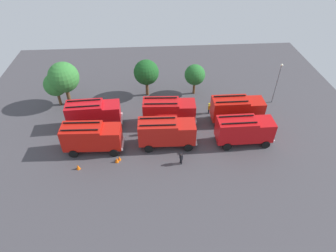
{
  "coord_description": "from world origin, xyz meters",
  "views": [
    {
      "loc": [
        -2.0,
        -28.92,
        25.1
      ],
      "look_at": [
        0.0,
        0.0,
        1.4
      ],
      "focal_mm": 30.68,
      "sensor_mm": 36.0,
      "label": 1
    }
  ],
  "objects_px": {
    "tree_2": "(146,72)",
    "traffic_cone_2": "(117,160)",
    "fire_truck_2": "(244,130)",
    "firefighter_1": "(209,108)",
    "traffic_cone_0": "(78,167)",
    "lamppost": "(278,81)",
    "fire_truck_0": "(92,137)",
    "firefighter_2": "(181,158)",
    "fire_truck_4": "(169,111)",
    "fire_truck_5": "(237,109)",
    "fire_truck_3": "(93,113)",
    "tree_3": "(195,75)",
    "traffic_cone_1": "(119,158)",
    "fire_truck_1": "(166,132)",
    "firefighter_0": "(147,128)",
    "tree_0": "(55,85)",
    "tree_1": "(64,77)"
  },
  "relations": [
    {
      "from": "lamppost",
      "to": "traffic_cone_1",
      "type": "bearing_deg",
      "value": -154.52
    },
    {
      "from": "traffic_cone_2",
      "to": "tree_1",
      "type": "bearing_deg",
      "value": 121.91
    },
    {
      "from": "fire_truck_0",
      "to": "firefighter_2",
      "type": "distance_m",
      "value": 11.1
    },
    {
      "from": "fire_truck_0",
      "to": "traffic_cone_0",
      "type": "distance_m",
      "value": 3.92
    },
    {
      "from": "fire_truck_4",
      "to": "fire_truck_5",
      "type": "relative_size",
      "value": 1.01
    },
    {
      "from": "fire_truck_4",
      "to": "fire_truck_3",
      "type": "bearing_deg",
      "value": -178.25
    },
    {
      "from": "tree_2",
      "to": "fire_truck_0",
      "type": "bearing_deg",
      "value": -119.24
    },
    {
      "from": "traffic_cone_0",
      "to": "fire_truck_4",
      "type": "bearing_deg",
      "value": 35.05
    },
    {
      "from": "traffic_cone_0",
      "to": "lamppost",
      "type": "height_order",
      "value": "lamppost"
    },
    {
      "from": "fire_truck_5",
      "to": "firefighter_1",
      "type": "height_order",
      "value": "fire_truck_5"
    },
    {
      "from": "firefighter_1",
      "to": "tree_0",
      "type": "bearing_deg",
      "value": -172.39
    },
    {
      "from": "tree_2",
      "to": "tree_3",
      "type": "distance_m",
      "value": 7.45
    },
    {
      "from": "fire_truck_5",
      "to": "tree_2",
      "type": "relative_size",
      "value": 1.22
    },
    {
      "from": "fire_truck_0",
      "to": "fire_truck_4",
      "type": "xyz_separation_m",
      "value": [
        9.68,
        4.65,
        0.0
      ]
    },
    {
      "from": "tree_3",
      "to": "lamppost",
      "type": "relative_size",
      "value": 0.77
    },
    {
      "from": "fire_truck_0",
      "to": "firefighter_0",
      "type": "relative_size",
      "value": 4.13
    },
    {
      "from": "fire_truck_2",
      "to": "tree_0",
      "type": "bearing_deg",
      "value": 157.22
    },
    {
      "from": "tree_1",
      "to": "traffic_cone_0",
      "type": "relative_size",
      "value": 10.36
    },
    {
      "from": "tree_3",
      "to": "fire_truck_0",
      "type": "bearing_deg",
      "value": -139.67
    },
    {
      "from": "tree_2",
      "to": "firefighter_2",
      "type": "bearing_deg",
      "value": -76.1
    },
    {
      "from": "fire_truck_2",
      "to": "firefighter_1",
      "type": "height_order",
      "value": "fire_truck_2"
    },
    {
      "from": "fire_truck_1",
      "to": "fire_truck_3",
      "type": "xyz_separation_m",
      "value": [
        -9.51,
        4.55,
        0.0
      ]
    },
    {
      "from": "lamppost",
      "to": "fire_truck_1",
      "type": "bearing_deg",
      "value": -153.2
    },
    {
      "from": "tree_2",
      "to": "traffic_cone_2",
      "type": "distance_m",
      "value": 15.44
    },
    {
      "from": "fire_truck_0",
      "to": "tree_2",
      "type": "distance_m",
      "value": 14.06
    },
    {
      "from": "fire_truck_2",
      "to": "tree_0",
      "type": "height_order",
      "value": "tree_0"
    },
    {
      "from": "fire_truck_0",
      "to": "firefighter_2",
      "type": "xyz_separation_m",
      "value": [
        10.59,
        -3.11,
        -1.22
      ]
    },
    {
      "from": "tree_0",
      "to": "tree_3",
      "type": "xyz_separation_m",
      "value": [
        20.61,
        1.75,
        -0.16
      ]
    },
    {
      "from": "firefighter_0",
      "to": "traffic_cone_1",
      "type": "height_order",
      "value": "firefighter_0"
    },
    {
      "from": "fire_truck_5",
      "to": "traffic_cone_2",
      "type": "xyz_separation_m",
      "value": [
        -16.04,
        -6.84,
        -1.83
      ]
    },
    {
      "from": "firefighter_2",
      "to": "lamppost",
      "type": "height_order",
      "value": "lamppost"
    },
    {
      "from": "fire_truck_4",
      "to": "fire_truck_5",
      "type": "xyz_separation_m",
      "value": [
        9.33,
        -0.15,
        0.0
      ]
    },
    {
      "from": "fire_truck_1",
      "to": "lamppost",
      "type": "relative_size",
      "value": 1.13
    },
    {
      "from": "tree_3",
      "to": "fire_truck_3",
      "type": "bearing_deg",
      "value": -153.66
    },
    {
      "from": "fire_truck_2",
      "to": "fire_truck_4",
      "type": "bearing_deg",
      "value": 152.59
    },
    {
      "from": "fire_truck_2",
      "to": "firefighter_1",
      "type": "distance_m",
      "value": 7.36
    },
    {
      "from": "traffic_cone_0",
      "to": "fire_truck_5",
      "type": "bearing_deg",
      "value": 20.51
    },
    {
      "from": "tree_3",
      "to": "firefighter_2",
      "type": "bearing_deg",
      "value": -103.48
    },
    {
      "from": "firefighter_1",
      "to": "fire_truck_4",
      "type": "bearing_deg",
      "value": -144.77
    },
    {
      "from": "traffic_cone_2",
      "to": "tree_3",
      "type": "bearing_deg",
      "value": 52.01
    },
    {
      "from": "traffic_cone_2",
      "to": "lamppost",
      "type": "distance_m",
      "value": 25.71
    },
    {
      "from": "traffic_cone_0",
      "to": "lamppost",
      "type": "relative_size",
      "value": 0.1
    },
    {
      "from": "fire_truck_3",
      "to": "traffic_cone_2",
      "type": "height_order",
      "value": "fire_truck_3"
    },
    {
      "from": "fire_truck_2",
      "to": "fire_truck_3",
      "type": "bearing_deg",
      "value": 165.47
    },
    {
      "from": "traffic_cone_0",
      "to": "fire_truck_2",
      "type": "bearing_deg",
      "value": 8.97
    },
    {
      "from": "fire_truck_3",
      "to": "traffic_cone_0",
      "type": "distance_m",
      "value": 8.25
    },
    {
      "from": "firefighter_1",
      "to": "traffic_cone_1",
      "type": "xyz_separation_m",
      "value": [
        -12.4,
        -8.61,
        -0.68
      ]
    },
    {
      "from": "traffic_cone_2",
      "to": "traffic_cone_1",
      "type": "bearing_deg",
      "value": 48.72
    },
    {
      "from": "fire_truck_1",
      "to": "traffic_cone_0",
      "type": "relative_size",
      "value": 11.08
    },
    {
      "from": "fire_truck_2",
      "to": "tree_2",
      "type": "relative_size",
      "value": 1.22
    }
  ]
}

